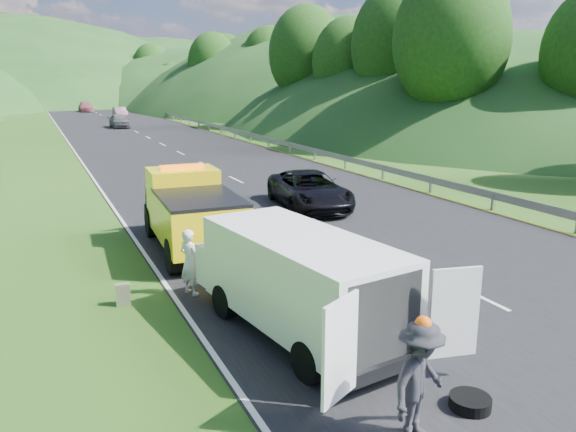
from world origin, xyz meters
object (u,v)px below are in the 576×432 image
child (253,310)px  white_van (296,278)px  suitcase (123,294)px  tow_truck (191,211)px  spare_tire (470,409)px  passing_suv (309,208)px  woman (191,294)px

child → white_van: bearing=-37.5°
white_van → suitcase: white_van is taller
tow_truck → white_van: size_ratio=0.93×
suitcase → white_van: bearing=-45.3°
spare_tire → passing_suv: 14.82m
woman → spare_tire: woman is taller
spare_tire → passing_suv: passing_suv is taller
tow_truck → child: 5.44m
white_van → suitcase: (-3.10, 3.13, -0.98)m
tow_truck → spare_tire: size_ratio=8.85×
white_van → passing_suv: size_ratio=1.21×
white_van → spare_tire: 4.16m
white_van → spare_tire: size_ratio=9.55×
tow_truck → woman: size_ratio=3.61×
suitcase → passing_suv: passing_suv is taller
passing_suv → woman: bearing=-125.1°
white_van → passing_suv: (5.60, 10.51, -1.25)m
spare_tire → woman: bearing=112.7°
woman → suitcase: woman is taller
tow_truck → child: (0.01, -5.29, -1.25)m
woman → spare_tire: bearing=175.6°
woman → passing_suv: 10.21m
white_van → tow_truck: bearing=85.0°
woman → suitcase: 1.67m
white_van → suitcase: size_ratio=12.11×
woman → white_van: bearing=177.8°
woman → child: bearing=-172.8°
child → spare_tire: child is taller
tow_truck → spare_tire: 10.79m
white_van → child: size_ratio=6.15×
child → tow_truck: bearing=128.5°
child → passing_suv: bearing=94.6°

